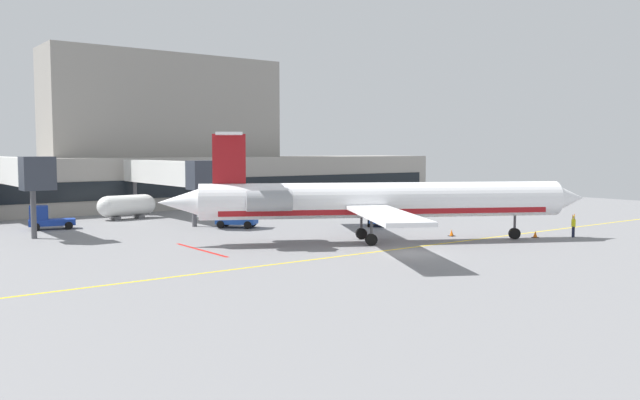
% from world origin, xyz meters
% --- Properties ---
extents(ground, '(120.00, 120.00, 0.11)m').
position_xyz_m(ground, '(-0.00, 0.00, -0.05)').
color(ground, slate).
extents(terminal_building, '(74.52, 12.07, 19.37)m').
position_xyz_m(terminal_building, '(4.79, 46.43, 6.74)').
color(terminal_building, gray).
rests_on(terminal_building, ground).
extents(jet_bridge_west, '(2.40, 19.02, 6.66)m').
position_xyz_m(jet_bridge_west, '(-18.93, 29.76, 5.27)').
color(jet_bridge_west, silver).
rests_on(jet_bridge_west, ground).
extents(jet_bridge_east, '(2.40, 19.15, 6.21)m').
position_xyz_m(jet_bridge_east, '(-4.79, 29.69, 4.83)').
color(jet_bridge_east, silver).
rests_on(jet_bridge_east, ground).
extents(regional_jet, '(31.06, 25.06, 8.47)m').
position_xyz_m(regional_jet, '(2.02, 5.55, 3.23)').
color(regional_jet, white).
rests_on(regional_jet, ground).
extents(baggage_tug, '(3.44, 3.39, 2.05)m').
position_xyz_m(baggage_tug, '(9.29, 13.45, 0.93)').
color(baggage_tug, '#1E4CB2').
rests_on(baggage_tug, ground).
extents(pushback_tractor, '(3.75, 3.82, 2.19)m').
position_xyz_m(pushback_tractor, '(-1.69, 20.16, 0.99)').
color(pushback_tractor, '#1E4CB2').
rests_on(pushback_tractor, ground).
extents(belt_loader, '(4.16, 2.48, 2.18)m').
position_xyz_m(belt_loader, '(-16.52, 29.44, 0.98)').
color(belt_loader, '#19389E').
rests_on(belt_loader, ground).
extents(fuel_tank, '(6.30, 2.53, 2.50)m').
position_xyz_m(fuel_tank, '(-7.43, 33.98, 1.40)').
color(fuel_tank, white).
rests_on(fuel_tank, ground).
extents(marshaller, '(0.82, 0.34, 1.90)m').
position_xyz_m(marshaller, '(16.93, -1.98, 0.96)').
color(marshaller, '#191E33').
rests_on(marshaller, ground).
extents(safety_cone_alpha, '(0.47, 0.47, 0.55)m').
position_xyz_m(safety_cone_alpha, '(9.36, 4.45, 0.25)').
color(safety_cone_alpha, orange).
rests_on(safety_cone_alpha, ground).
extents(safety_cone_bravo, '(0.47, 0.47, 0.55)m').
position_xyz_m(safety_cone_bravo, '(4.38, 10.24, 0.25)').
color(safety_cone_bravo, orange).
rests_on(safety_cone_bravo, ground).
extents(safety_cone_charlie, '(0.47, 0.47, 0.55)m').
position_xyz_m(safety_cone_charlie, '(14.18, -0.28, 0.25)').
color(safety_cone_charlie, orange).
rests_on(safety_cone_charlie, ground).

